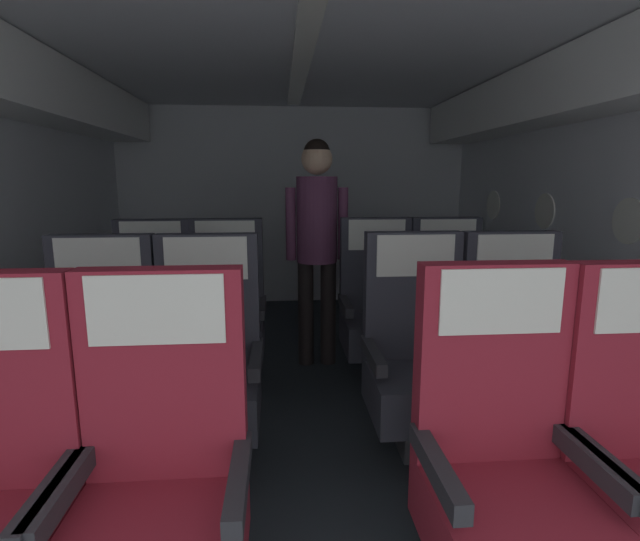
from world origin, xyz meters
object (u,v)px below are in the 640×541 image
Objects in this scene: seat_b_left_aisle at (208,370)px; seat_a_right_window at (503,473)px; seat_b_right_aisle at (516,361)px; seat_b_left_window at (100,372)px; seat_c_left_window at (152,318)px; flight_attendant at (317,230)px; seat_a_left_aisle at (160,493)px; seat_c_right_aisle at (449,311)px; seat_c_right_window at (378,312)px; seat_b_right_window at (417,362)px; seat_c_left_aisle at (227,316)px.

seat_a_right_window is at bearing -41.48° from seat_b_left_aisle.
seat_b_left_window is at bearing 179.23° from seat_b_right_aisle.
seat_c_left_window is (0.01, 0.87, 0.00)m from seat_b_left_window.
seat_c_left_window is 0.67× the size of flight_attendant.
seat_b_left_window is 1.00× the size of seat_c_left_window.
seat_c_right_aisle is at bearing 50.41° from seat_a_left_aisle.
seat_c_right_window is at bearing 31.15° from seat_b_left_window.
seat_a_right_window is at bearing -64.12° from flight_attendant.
seat_a_left_aisle is 1.00m from seat_a_right_window.
seat_c_right_window is at bearing 90.47° from seat_b_right_window.
seat_b_right_window is (0.99, 0.89, 0.00)m from seat_a_left_aisle.
seat_a_left_aisle is 1.34m from seat_b_right_window.
flight_attendant is at bearing 24.45° from seat_c_left_aisle.
seat_c_left_window is 1.22m from flight_attendant.
seat_a_right_window is 1.77m from seat_c_right_window.
seat_c_left_aisle and seat_c_right_window have the same top height.
seat_a_left_aisle is 1.00× the size of seat_b_right_aisle.
seat_b_left_window and seat_b_right_window have the same top height.
seat_b_right_aisle is (1.47, -0.02, 0.00)m from seat_b_left_aisle.
seat_b_right_aisle and seat_c_right_window have the same top height.
seat_b_left_window is 1.00m from seat_c_left_aisle.
seat_a_left_aisle is 1.00× the size of seat_b_left_aisle.
seat_b_right_window is at bearing -89.53° from seat_c_right_window.
seat_c_left_aisle is at bearing 90.59° from seat_b_left_aisle.
seat_a_left_aisle and seat_b_right_window have the same top height.
seat_c_left_aisle is 0.85m from flight_attendant.
seat_a_right_window is at bearing -89.44° from seat_b_right_window.
seat_b_right_window is at bearing 42.01° from seat_a_left_aisle.
seat_a_right_window is 1.00× the size of seat_c_left_window.
flight_attendant is (-0.87, 1.18, 0.52)m from seat_b_right_aisle.
seat_c_left_window is at bearing 179.85° from seat_c_right_aisle.
seat_b_left_window is at bearing -155.89° from seat_c_right_aisle.
seat_b_left_aisle is at bearing 138.52° from seat_a_right_window.
seat_a_right_window and seat_c_left_window have the same top height.
seat_c_right_aisle is at bearing 31.08° from seat_b_left_aisle.
seat_b_left_window is at bearing -148.85° from seat_c_right_window.
seat_a_left_aisle is 1.00× the size of seat_b_right_window.
seat_a_left_aisle is 1.00× the size of seat_a_right_window.
seat_a_left_aisle is at bearing -129.59° from seat_c_right_aisle.
seat_b_left_aisle is 1.00× the size of seat_c_left_window.
seat_c_right_window is (-0.48, 0.02, 0.00)m from seat_c_right_aisle.
seat_b_left_window is 1.00× the size of seat_c_right_window.
seat_b_left_window and seat_c_right_aisle have the same top height.
seat_c_right_aisle is (1.46, 1.77, 0.00)m from seat_a_left_aisle.
seat_c_right_window is at bearing 90.52° from seat_a_right_window.
seat_c_left_window is 1.45m from seat_c_right_window.
seat_b_right_aisle is 1.03m from seat_c_right_window.
seat_a_right_window is 0.98m from seat_b_right_aisle.
seat_b_left_window is 1.00× the size of seat_b_right_aisle.
seat_c_right_window is (-0.01, 0.89, 0.00)m from seat_b_right_window.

